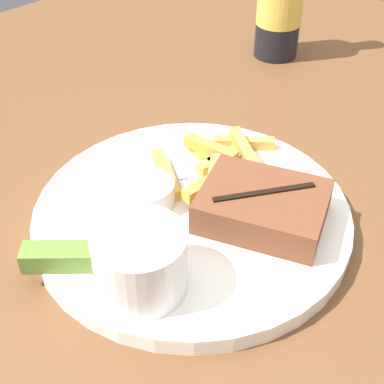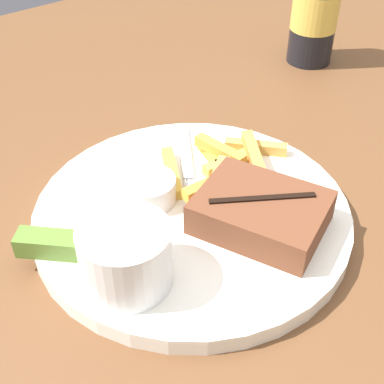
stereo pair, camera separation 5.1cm
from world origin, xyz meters
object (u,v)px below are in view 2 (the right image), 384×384
(dinner_plate, at_px, (192,214))
(steak_portion, at_px, (261,212))
(coleslaw_cup, at_px, (125,253))
(fork_utensil, at_px, (186,157))
(dipping_sauce_cup, at_px, (149,189))
(pickle_spear, at_px, (62,245))
(beer_bottle, at_px, (316,8))

(dinner_plate, distance_m, steak_portion, 0.07)
(steak_portion, xyz_separation_m, coleslaw_cup, (-0.02, -0.13, 0.02))
(coleslaw_cup, bearing_deg, fork_utensil, 126.48)
(steak_portion, bearing_deg, dipping_sauce_cup, -147.45)
(coleslaw_cup, xyz_separation_m, dipping_sauce_cup, (-0.08, 0.07, -0.02))
(dinner_plate, height_order, pickle_spear, pickle_spear)
(pickle_spear, bearing_deg, coleslaw_cup, 24.97)
(fork_utensil, bearing_deg, dinner_plate, -0.00)
(steak_portion, relative_size, fork_utensil, 1.19)
(coleslaw_cup, relative_size, beer_bottle, 0.34)
(coleslaw_cup, xyz_separation_m, beer_bottle, (-0.21, 0.46, 0.03))
(beer_bottle, bearing_deg, fork_utensil, -71.39)
(coleslaw_cup, relative_size, fork_utensil, 0.65)
(pickle_spear, bearing_deg, beer_bottle, 107.23)
(pickle_spear, distance_m, fork_utensil, 0.18)
(dinner_plate, distance_m, coleslaw_cup, 0.11)
(dipping_sauce_cup, xyz_separation_m, pickle_spear, (0.01, -0.10, -0.00))
(steak_portion, relative_size, dipping_sauce_cup, 2.59)
(dinner_plate, height_order, coleslaw_cup, coleslaw_cup)
(dinner_plate, relative_size, beer_bottle, 1.37)
(dinner_plate, bearing_deg, pickle_spear, -100.08)
(dipping_sauce_cup, relative_size, pickle_spear, 0.74)
(dipping_sauce_cup, height_order, pickle_spear, dipping_sauce_cup)
(pickle_spear, distance_m, beer_bottle, 0.52)
(dipping_sauce_cup, bearing_deg, coleslaw_cup, -44.40)
(dipping_sauce_cup, xyz_separation_m, beer_bottle, (-0.14, 0.39, 0.05))
(steak_portion, bearing_deg, pickle_spear, -116.69)
(dinner_plate, xyz_separation_m, fork_utensil, (-0.07, 0.05, 0.01))
(coleslaw_cup, relative_size, pickle_spear, 1.05)
(coleslaw_cup, height_order, fork_utensil, coleslaw_cup)
(dinner_plate, xyz_separation_m, steak_portion, (0.06, 0.03, 0.03))
(pickle_spear, bearing_deg, steak_portion, 63.31)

